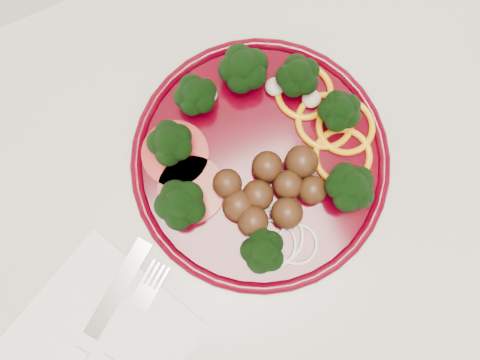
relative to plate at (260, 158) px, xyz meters
name	(u,v)px	position (x,y,z in m)	size (l,w,h in m)	color
counter	(325,179)	(0.15, -0.02, -0.47)	(2.40, 0.60, 0.90)	beige
plate	(260,158)	(0.00, 0.00, 0.00)	(0.30, 0.30, 0.07)	#43000B
napkin	(101,338)	(-0.24, -0.11, -0.02)	(0.17, 0.17, 0.00)	white
knife	(79,355)	(-0.27, -0.12, -0.01)	(0.19, 0.15, 0.01)	silver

